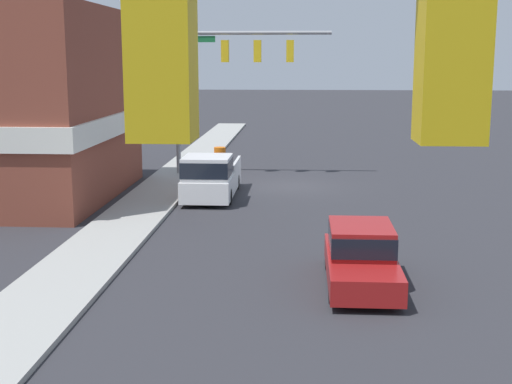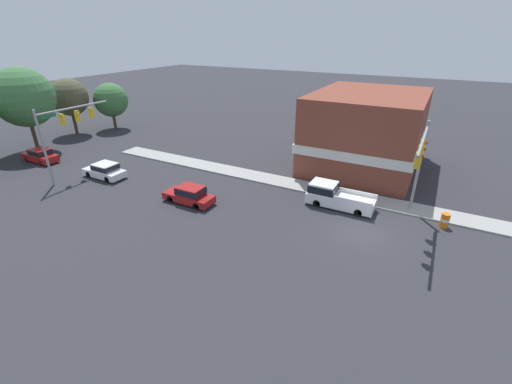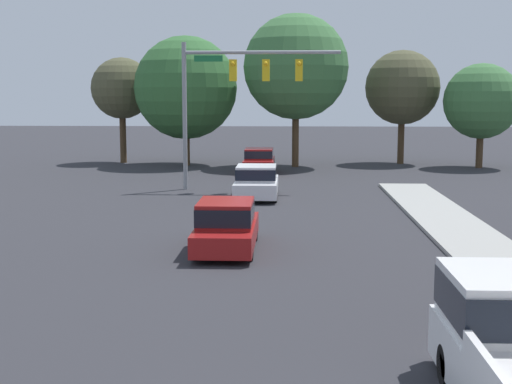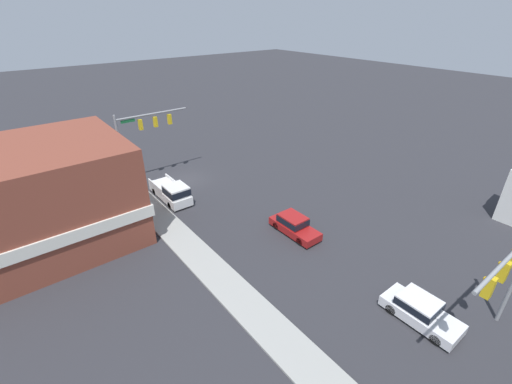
{
  "view_description": "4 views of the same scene",
  "coord_description": "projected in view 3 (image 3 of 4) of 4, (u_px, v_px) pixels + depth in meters",
  "views": [
    {
      "loc": [
        -0.5,
        32.33,
        5.82
      ],
      "look_at": [
        0.87,
        11.51,
        1.88
      ],
      "focal_mm": 50.0,
      "sensor_mm": 36.0,
      "label": 1
    },
    {
      "loc": [
        -22.61,
        -3.28,
        13.6
      ],
      "look_at": [
        -1.25,
        8.24,
        2.06
      ],
      "focal_mm": 24.0,
      "sensor_mm": 36.0,
      "label": 2
    },
    {
      "loc": [
        -0.17,
        -6.88,
        4.71
      ],
      "look_at": [
        -0.9,
        8.95,
        2.54
      ],
      "focal_mm": 50.0,
      "sensor_mm": 36.0,
      "label": 3
    },
    {
      "loc": [
        14.8,
        30.76,
        16.27
      ],
      "look_at": [
        -1.11,
        10.51,
        2.54
      ],
      "focal_mm": 24.0,
      "sensor_mm": 36.0,
      "label": 4
    }
  ],
  "objects": [
    {
      "name": "backdrop_tree_left_mid",
      "position": [
        186.0,
        88.0,
        47.13
      ],
      "size": [
        6.81,
        6.81,
        8.57
      ],
      "color": "#4C3823",
      "rests_on": "ground"
    },
    {
      "name": "car_second_ahead",
      "position": [
        257.0,
        181.0,
        32.53
      ],
      "size": [
        1.91,
        4.41,
        1.52
      ],
      "color": "black",
      "rests_on": "ground"
    },
    {
      "name": "backdrop_tree_left_far",
      "position": [
        122.0,
        89.0,
        48.98
      ],
      "size": [
        4.2,
        4.2,
        7.25
      ],
      "color": "#4C3823",
      "rests_on": "ground"
    },
    {
      "name": "backdrop_tree_right_mid",
      "position": [
        402.0,
        88.0,
        48.25
      ],
      "size": [
        5.03,
        5.03,
        7.7
      ],
      "color": "#4C3823",
      "rests_on": "ground"
    },
    {
      "name": "backdrop_tree_center",
      "position": [
        296.0,
        67.0,
        45.94
      ],
      "size": [
        6.8,
        6.8,
        9.89
      ],
      "color": "#4C3823",
      "rests_on": "ground"
    },
    {
      "name": "car_distant",
      "position": [
        259.0,
        160.0,
        42.7
      ],
      "size": [
        1.77,
        4.47,
        1.53
      ],
      "color": "black",
      "rests_on": "ground"
    },
    {
      "name": "car_lead",
      "position": [
        226.0,
        225.0,
        21.59
      ],
      "size": [
        1.76,
        4.52,
        1.55
      ],
      "color": "black",
      "rests_on": "ground"
    },
    {
      "name": "backdrop_tree_right_far",
      "position": [
        482.0,
        101.0,
        45.57
      ],
      "size": [
        4.83,
        4.83,
        6.71
      ],
      "color": "#4C3823",
      "rests_on": "ground"
    },
    {
      "name": "far_signal_assembly",
      "position": [
        237.0,
        81.0,
        34.85
      ],
      "size": [
        7.75,
        0.49,
        7.25
      ],
      "color": "gray",
      "rests_on": "ground"
    }
  ]
}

